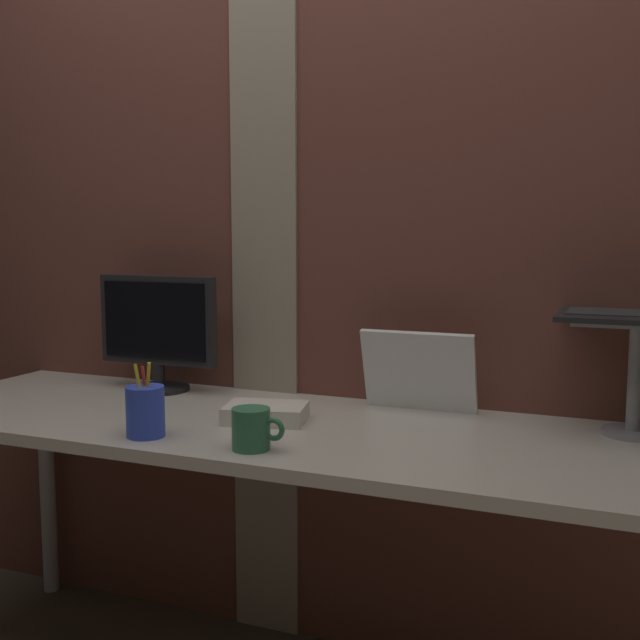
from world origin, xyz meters
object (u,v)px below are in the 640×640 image
Objects in this scene: monitor at (158,327)px; pen_cup at (145,411)px; laptop at (639,294)px; coffee_mug at (252,429)px; whiteboard_panel at (419,372)px.

pen_cup is (0.26, -0.44, -0.13)m from monitor.
laptop reaches higher than coffee_mug.
monitor is 0.53m from pen_cup.
whiteboard_panel is (0.79, 0.03, -0.08)m from monitor.
pen_cup reaches higher than coffee_mug.
laptop is at bearing 3.80° from whiteboard_panel.
pen_cup is 0.28m from coffee_mug.
whiteboard_panel is 2.45× the size of coffee_mug.
monitor is 0.72m from coffee_mug.
laptop is 0.97m from coffee_mug.
coffee_mug is at bearing -146.29° from laptop.
pen_cup is (-0.52, -0.48, -0.05)m from whiteboard_panel.
monitor reaches higher than whiteboard_panel.
whiteboard_panel is (-0.53, -0.03, -0.22)m from laptop.
whiteboard_panel is 0.71m from pen_cup.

